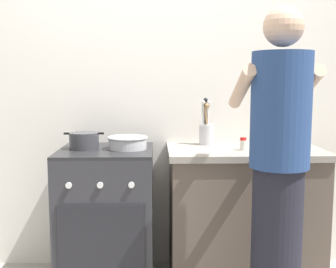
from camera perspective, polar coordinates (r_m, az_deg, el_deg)
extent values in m
cube|color=silver|center=(3.03, 2.63, 5.61)|extent=(3.20, 0.10, 2.50)
cube|color=brown|center=(2.88, 10.17, -11.21)|extent=(0.96, 0.56, 0.86)
cube|color=gray|center=(2.77, 10.37, -2.34)|extent=(1.00, 0.60, 0.04)
cube|color=#2D2D33|center=(2.84, -8.28, -11.25)|extent=(0.60, 0.60, 0.88)
cube|color=#232326|center=(2.73, -8.45, -2.25)|extent=(0.60, 0.60, 0.02)
cube|color=black|center=(2.56, -9.07, -13.84)|extent=(0.51, 0.01, 0.40)
cylinder|color=silver|center=(2.48, -13.38, -6.83)|extent=(0.04, 0.01, 0.04)
cylinder|color=silver|center=(2.45, -9.24, -6.90)|extent=(0.04, 0.01, 0.04)
cylinder|color=silver|center=(2.44, -5.01, -6.93)|extent=(0.04, 0.01, 0.04)
cylinder|color=#38383D|center=(2.75, -11.36, -0.91)|extent=(0.19, 0.19, 0.11)
cube|color=black|center=(2.76, -13.63, 0.07)|extent=(0.04, 0.02, 0.01)
cube|color=black|center=(2.72, -9.10, 0.09)|extent=(0.04, 0.02, 0.01)
cylinder|color=#B7B7BC|center=(2.71, -5.53, -1.22)|extent=(0.25, 0.25, 0.08)
torus|color=#B7B7BC|center=(2.70, -5.54, -0.49)|extent=(0.26, 0.26, 0.01)
cylinder|color=silver|center=(2.89, 5.24, -0.07)|extent=(0.10, 0.10, 0.14)
cylinder|color=#9E7547|center=(2.86, 5.29, 1.28)|extent=(0.03, 0.01, 0.23)
sphere|color=#9E7547|center=(2.85, 5.32, 3.86)|extent=(0.03, 0.03, 0.03)
cylinder|color=black|center=(2.87, 5.11, 1.59)|extent=(0.02, 0.03, 0.28)
sphere|color=black|center=(2.86, 5.14, 4.62)|extent=(0.03, 0.03, 0.03)
cylinder|color=silver|center=(2.90, 4.99, 1.45)|extent=(0.06, 0.04, 0.25)
sphere|color=silver|center=(2.89, 5.02, 4.10)|extent=(0.03, 0.03, 0.03)
cylinder|color=white|center=(2.87, 4.83, 1.50)|extent=(0.03, 0.06, 0.26)
sphere|color=white|center=(2.86, 4.86, 4.34)|extent=(0.03, 0.03, 0.03)
cylinder|color=black|center=(2.90, 5.32, 1.31)|extent=(0.03, 0.02, 0.23)
sphere|color=black|center=(2.89, 5.35, 3.78)|extent=(0.03, 0.03, 0.03)
cylinder|color=silver|center=(2.88, 5.47, 1.47)|extent=(0.02, 0.05, 0.26)
sphere|color=silver|center=(2.87, 5.50, 4.29)|extent=(0.03, 0.03, 0.03)
cylinder|color=silver|center=(2.69, 10.20, -1.52)|extent=(0.04, 0.04, 0.06)
cylinder|color=red|center=(2.68, 10.22, -0.67)|extent=(0.04, 0.04, 0.02)
cylinder|color=gold|center=(2.72, 15.79, 0.03)|extent=(0.06, 0.06, 0.21)
cylinder|color=gold|center=(2.71, 15.88, 2.66)|extent=(0.03, 0.03, 0.04)
cylinder|color=black|center=(2.71, 15.90, 3.20)|extent=(0.03, 0.03, 0.02)
cylinder|color=black|center=(2.34, 14.49, -15.26)|extent=(0.26, 0.26, 0.90)
cylinder|color=navy|center=(2.17, 15.11, 3.14)|extent=(0.30, 0.30, 0.58)
sphere|color=#D3AA8C|center=(2.18, 15.47, 13.95)|extent=(0.20, 0.20, 0.20)
cylinder|color=#D3AA8C|center=(2.26, 10.01, 6.23)|extent=(0.07, 0.41, 0.24)
cylinder|color=#D3AA8C|center=(2.35, 18.20, 6.01)|extent=(0.07, 0.41, 0.24)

